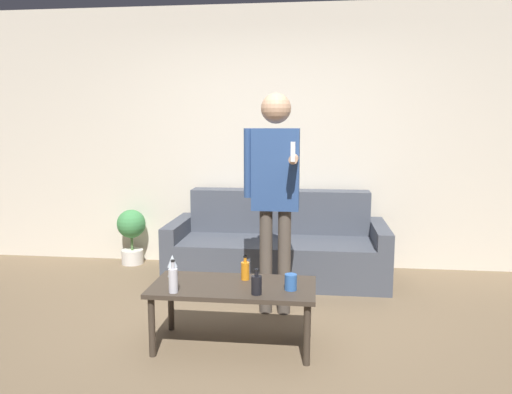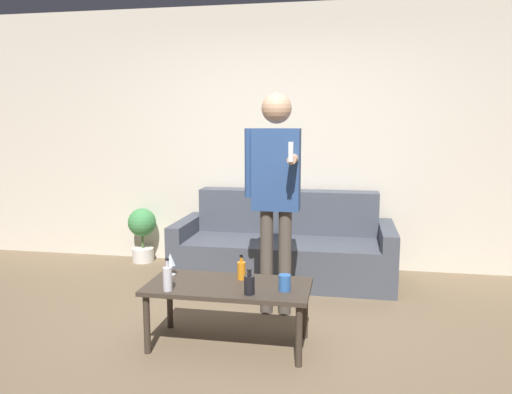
% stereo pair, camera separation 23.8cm
% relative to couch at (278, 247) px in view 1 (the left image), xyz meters
% --- Properties ---
extents(ground_plane, '(16.00, 16.00, 0.00)m').
position_rel_couch_xyz_m(ground_plane, '(-0.10, -1.66, -0.29)').
color(ground_plane, '#756047').
extents(wall_back, '(8.00, 0.06, 2.70)m').
position_rel_couch_xyz_m(wall_back, '(-0.10, 0.46, 1.06)').
color(wall_back, beige).
rests_on(wall_back, ground_plane).
extents(couch, '(2.09, 0.87, 0.83)m').
position_rel_couch_xyz_m(couch, '(0.00, 0.00, 0.00)').
color(couch, '#474C56').
rests_on(couch, ground_plane).
extents(coffee_table, '(1.10, 0.53, 0.43)m').
position_rel_couch_xyz_m(coffee_table, '(-0.18, -1.59, 0.09)').
color(coffee_table, '#3D3328').
rests_on(coffee_table, ground_plane).
extents(bottle_orange, '(0.06, 0.06, 0.17)m').
position_rel_couch_xyz_m(bottle_orange, '(-0.11, -1.47, 0.21)').
color(bottle_orange, orange).
rests_on(bottle_orange, coffee_table).
extents(bottle_green, '(0.06, 0.06, 0.21)m').
position_rel_couch_xyz_m(bottle_green, '(-0.53, -1.78, 0.22)').
color(bottle_green, silver).
rests_on(bottle_green, coffee_table).
extents(bottle_dark, '(0.07, 0.07, 0.17)m').
position_rel_couch_xyz_m(bottle_dark, '(-0.00, -1.75, 0.20)').
color(bottle_dark, black).
rests_on(bottle_dark, coffee_table).
extents(wine_glass_near, '(0.07, 0.07, 0.16)m').
position_rel_couch_xyz_m(wine_glass_near, '(-0.63, -1.46, 0.25)').
color(wine_glass_near, silver).
rests_on(wine_glass_near, coffee_table).
extents(cup_on_table, '(0.08, 0.08, 0.10)m').
position_rel_couch_xyz_m(cup_on_table, '(0.21, -1.64, 0.19)').
color(cup_on_table, '#3366B2').
rests_on(cup_on_table, coffee_table).
extents(person_standing_front, '(0.43, 0.43, 1.73)m').
position_rel_couch_xyz_m(person_standing_front, '(0.05, -0.95, 0.76)').
color(person_standing_front, brown).
rests_on(person_standing_front, ground_plane).
extents(potted_plant, '(0.30, 0.30, 0.59)m').
position_rel_couch_xyz_m(potted_plant, '(-1.59, 0.26, 0.06)').
color(potted_plant, silver).
rests_on(potted_plant, ground_plane).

